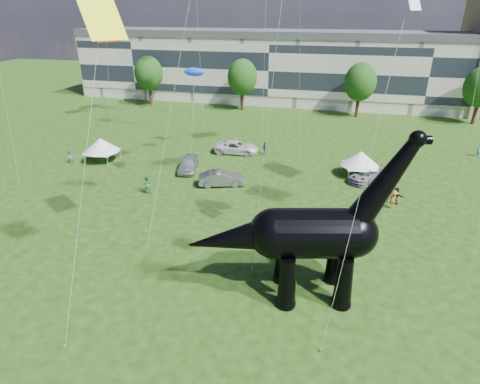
# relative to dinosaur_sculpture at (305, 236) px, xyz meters

# --- Properties ---
(ground) EXTENTS (220.00, 220.00, 0.00)m
(ground) POSITION_rel_dinosaur_sculpture_xyz_m (-4.39, -4.33, -4.28)
(ground) COLOR #16330C
(ground) RESTS_ON ground
(terrace_row) EXTENTS (78.00, 11.00, 12.00)m
(terrace_row) POSITION_rel_dinosaur_sculpture_xyz_m (-12.39, 57.67, 1.72)
(terrace_row) COLOR beige
(terrace_row) RESTS_ON ground
(tree_far_left) EXTENTS (5.20, 5.20, 9.44)m
(tree_far_left) POSITION_rel_dinosaur_sculpture_xyz_m (-34.39, 48.67, 2.01)
(tree_far_left) COLOR #382314
(tree_far_left) RESTS_ON ground
(tree_mid_left) EXTENTS (5.20, 5.20, 9.44)m
(tree_mid_left) POSITION_rel_dinosaur_sculpture_xyz_m (-16.39, 48.67, 2.01)
(tree_mid_left) COLOR #382314
(tree_mid_left) RESTS_ON ground
(tree_mid_right) EXTENTS (5.20, 5.20, 9.44)m
(tree_mid_right) POSITION_rel_dinosaur_sculpture_xyz_m (3.61, 48.67, 2.01)
(tree_mid_right) COLOR #382314
(tree_mid_right) RESTS_ON ground
(dinosaur_sculpture) EXTENTS (13.87, 5.49, 11.34)m
(dinosaur_sculpture) POSITION_rel_dinosaur_sculpture_xyz_m (0.00, 0.00, 0.00)
(dinosaur_sculpture) COLOR black
(dinosaur_sculpture) RESTS_ON ground
(car_silver) EXTENTS (2.88, 5.09, 1.63)m
(car_silver) POSITION_rel_dinosaur_sculpture_xyz_m (-14.99, 18.39, -3.47)
(car_silver) COLOR silver
(car_silver) RESTS_ON ground
(car_grey) EXTENTS (5.06, 3.14, 1.58)m
(car_grey) POSITION_rel_dinosaur_sculpture_xyz_m (-10.08, 15.26, -3.49)
(car_grey) COLOR slate
(car_grey) RESTS_ON ground
(car_white) EXTENTS (5.79, 3.01, 1.56)m
(car_white) POSITION_rel_dinosaur_sculpture_xyz_m (-11.23, 25.50, -3.50)
(car_white) COLOR silver
(car_white) RESTS_ON ground
(car_dark) EXTENTS (3.91, 5.36, 1.44)m
(car_dark) POSITION_rel_dinosaur_sculpture_xyz_m (4.43, 20.50, -3.56)
(car_dark) COLOR #595960
(car_dark) RESTS_ON ground
(gazebo_near) EXTENTS (4.91, 4.91, 2.83)m
(gazebo_near) POSITION_rel_dinosaur_sculpture_xyz_m (3.78, 21.64, -2.30)
(gazebo_near) COLOR white
(gazebo_near) RESTS_ON ground
(gazebo_left) EXTENTS (4.29, 4.29, 2.90)m
(gazebo_left) POSITION_rel_dinosaur_sculpture_xyz_m (-26.10, 18.61, -2.25)
(gazebo_left) COLOR silver
(gazebo_left) RESTS_ON ground
(visitors) EXTENTS (48.42, 41.99, 1.85)m
(visitors) POSITION_rel_dinosaur_sculpture_xyz_m (-2.94, 11.65, -3.41)
(visitors) COLOR #433272
(visitors) RESTS_ON ground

